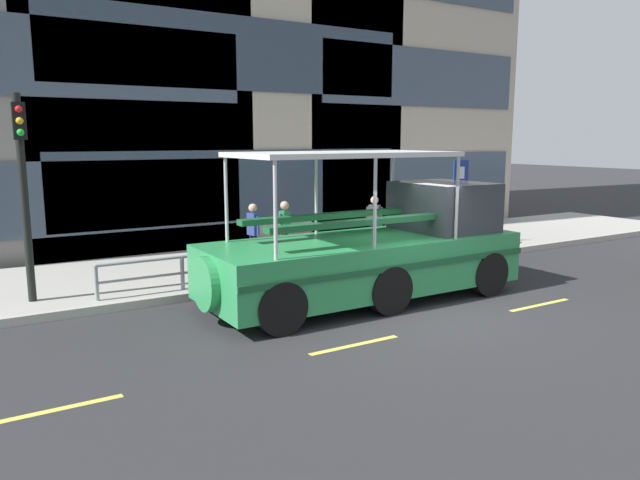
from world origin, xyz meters
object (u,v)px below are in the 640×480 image
at_px(parking_sign, 460,188).
at_px(duck_tour_boat, 382,250).
at_px(pedestrian_mid_left, 285,226).
at_px(pedestrian_mid_right, 253,228).
at_px(traffic_light_pole, 23,178).
at_px(pedestrian_near_bow, 374,219).

height_order(parking_sign, duck_tour_boat, duck_tour_boat).
bearing_deg(parking_sign, pedestrian_mid_left, 174.17).
bearing_deg(duck_tour_boat, pedestrian_mid_right, 109.55).
distance_m(duck_tour_boat, pedestrian_mid_left, 3.62).
distance_m(traffic_light_pole, pedestrian_near_bow, 9.26).
distance_m(duck_tour_boat, pedestrian_near_bow, 4.19).
distance_m(parking_sign, duck_tour_boat, 6.11).
distance_m(parking_sign, pedestrian_mid_right, 6.69).
distance_m(traffic_light_pole, parking_sign, 12.03).
xyz_separation_m(traffic_light_pole, duck_tour_boat, (6.76, -2.94, -1.66)).
height_order(traffic_light_pole, parking_sign, traffic_light_pole).
relative_size(duck_tour_boat, pedestrian_mid_right, 5.33).
distance_m(pedestrian_mid_left, pedestrian_mid_right, 0.85).
xyz_separation_m(duck_tour_boat, pedestrian_mid_right, (-1.35, 3.79, 0.11)).
xyz_separation_m(parking_sign, pedestrian_mid_right, (-6.59, 0.80, -0.82)).
xyz_separation_m(parking_sign, duck_tour_boat, (-5.24, -2.99, -0.93)).
relative_size(parking_sign, duck_tour_boat, 0.30).
xyz_separation_m(duck_tour_boat, pedestrian_near_bow, (2.36, 3.46, 0.13)).
relative_size(traffic_light_pole, pedestrian_mid_right, 2.55).
relative_size(traffic_light_pole, parking_sign, 1.57).
xyz_separation_m(traffic_light_pole, pedestrian_near_bow, (9.12, 0.53, -1.53)).
height_order(traffic_light_pole, pedestrian_mid_right, traffic_light_pole).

